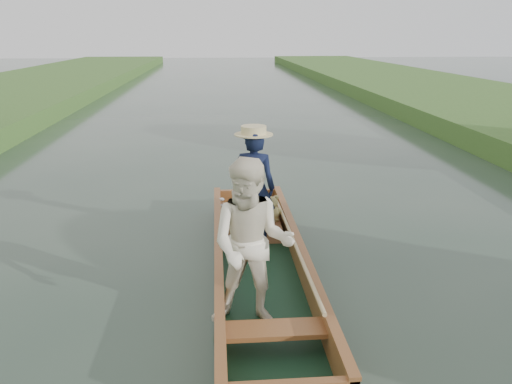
{
  "coord_description": "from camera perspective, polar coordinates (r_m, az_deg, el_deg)",
  "views": [
    {
      "loc": [
        -0.5,
        -5.61,
        2.93
      ],
      "look_at": [
        0.0,
        0.6,
        0.95
      ],
      "focal_mm": 35.0,
      "sensor_mm": 36.0,
      "label": 1
    }
  ],
  "objects": [
    {
      "name": "trees_far",
      "position": [
        10.2,
        -5.49,
        15.89
      ],
      "size": [
        21.32,
        5.55,
        4.64
      ],
      "color": "#47331E",
      "rests_on": "ground"
    },
    {
      "name": "punt",
      "position": [
        5.91,
        -0.08,
        -5.36
      ],
      "size": [
        1.22,
        5.0,
        1.83
      ],
      "color": "#12301C",
      "rests_on": "ground"
    },
    {
      "name": "ground",
      "position": [
        6.35,
        0.44,
        -9.86
      ],
      "size": [
        120.0,
        120.0,
        0.0
      ],
      "primitive_type": "plane",
      "color": "#283D30",
      "rests_on": "ground"
    }
  ]
}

